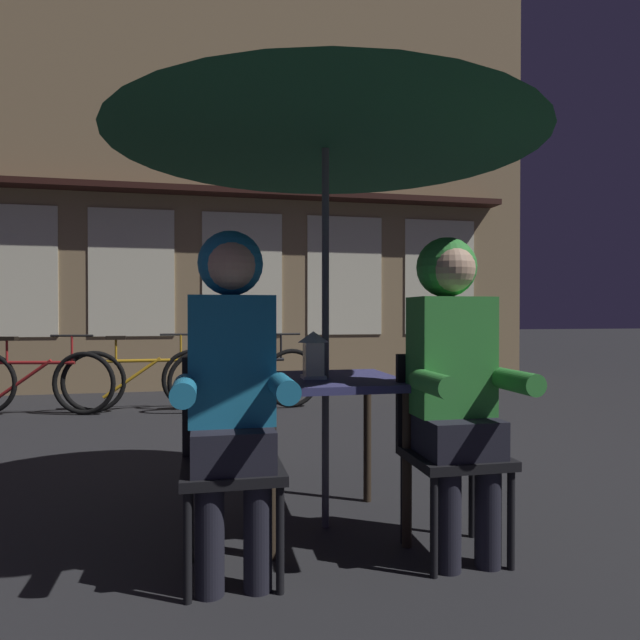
{
  "coord_description": "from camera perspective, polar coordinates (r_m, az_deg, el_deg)",
  "views": [
    {
      "loc": [
        -0.59,
        -2.68,
        1.06
      ],
      "look_at": [
        0.0,
        0.13,
        1.02
      ],
      "focal_mm": 31.18,
      "sensor_mm": 36.0,
      "label": 1
    }
  ],
  "objects": [
    {
      "name": "patio_umbrella",
      "position": [
        2.92,
        0.56,
        20.74
      ],
      "size": [
        2.1,
        2.1,
        2.31
      ],
      "color": "#4C4C51",
      "rests_on": "ground_plane"
    },
    {
      "name": "potted_plant",
      "position": [
        8.09,
        15.72,
        -2.96
      ],
      "size": [
        0.6,
        0.6,
        0.92
      ],
      "color": "brown",
      "rests_on": "ground_plane"
    },
    {
      "name": "bicycle_nearest",
      "position": [
        6.51,
        -27.27,
        -5.64
      ],
      "size": [
        1.66,
        0.38,
        0.84
      ],
      "color": "black",
      "rests_on": "ground_plane"
    },
    {
      "name": "shopfront_building",
      "position": [
        8.33,
        -13.33,
        14.8
      ],
      "size": [
        10.0,
        0.93,
        6.2
      ],
      "color": "#937A56",
      "rests_on": "ground_plane"
    },
    {
      "name": "bicycle_second",
      "position": [
        6.33,
        -17.65,
        -5.78
      ],
      "size": [
        1.68,
        0.1,
        0.84
      ],
      "color": "black",
      "rests_on": "ground_plane"
    },
    {
      "name": "chair_left",
      "position": [
        2.38,
        -9.1,
        -13.14
      ],
      "size": [
        0.4,
        0.4,
        0.87
      ],
      "color": "black",
      "rests_on": "ground_plane"
    },
    {
      "name": "bicycle_third",
      "position": [
        6.13,
        -7.58,
        -5.96
      ],
      "size": [
        1.67,
        0.25,
        0.84
      ],
      "color": "black",
      "rests_on": "ground_plane"
    },
    {
      "name": "person_right_hooded",
      "position": [
        2.5,
        13.54,
        -4.18
      ],
      "size": [
        0.45,
        0.56,
        1.4
      ],
      "color": "black",
      "rests_on": "ground_plane"
    },
    {
      "name": "cafe_table",
      "position": [
        2.77,
        0.56,
        -8.01
      ],
      "size": [
        0.72,
        0.72,
        0.74
      ],
      "color": "navy",
      "rests_on": "ground_plane"
    },
    {
      "name": "person_left_hooded",
      "position": [
        2.26,
        -9.05,
        -4.68
      ],
      "size": [
        0.45,
        0.56,
        1.4
      ],
      "color": "black",
      "rests_on": "ground_plane"
    },
    {
      "name": "lantern",
      "position": [
        2.7,
        -0.68,
        -3.49
      ],
      "size": [
        0.11,
        0.11,
        0.23
      ],
      "color": "white",
      "rests_on": "cafe_table"
    },
    {
      "name": "ground_plane",
      "position": [
        2.94,
        0.56,
        -20.41
      ],
      "size": [
        60.0,
        60.0,
        0.0
      ],
      "primitive_type": "plane",
      "color": "#232326"
    },
    {
      "name": "chair_right",
      "position": [
        2.61,
        12.97,
        -11.92
      ],
      "size": [
        0.4,
        0.4,
        0.87
      ],
      "color": "black",
      "rests_on": "ground_plane"
    }
  ]
}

